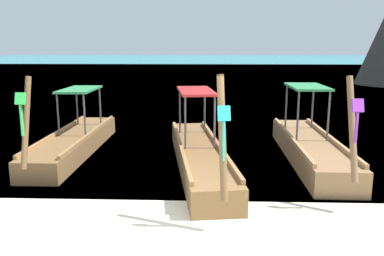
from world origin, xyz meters
The scene contains 5 objects.
ground centered at (0.00, 0.00, 0.00)m, with size 120.00×120.00×0.00m, color beige.
sea_water centered at (0.00, 61.77, 0.00)m, with size 120.00×120.00×0.00m, color teal.
longtail_boat_green_ribbon centered at (-3.39, 5.25, 0.33)m, with size 1.08×6.05×2.38m.
longtail_boat_turquoise_ribbon centered at (0.17, 3.95, 0.34)m, with size 1.85×6.64×2.53m.
longtail_boat_violet_ribbon centered at (3.09, 4.73, 0.35)m, with size 1.19×6.28×2.45m.
Camera 1 is at (0.36, -5.63, 3.00)m, focal length 37.43 mm.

